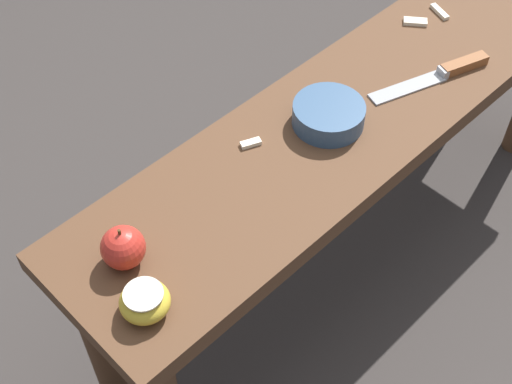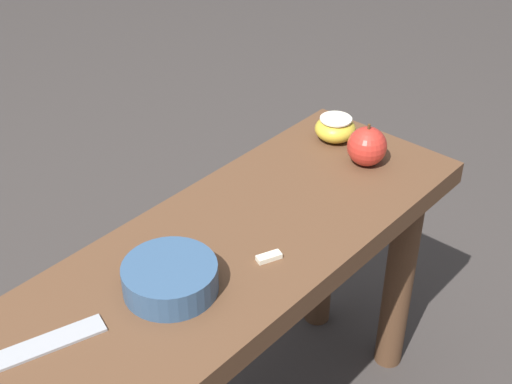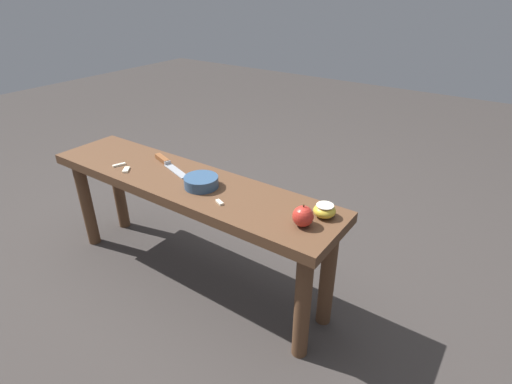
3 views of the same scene
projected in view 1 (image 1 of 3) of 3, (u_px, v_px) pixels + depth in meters
name	position (u px, v px, depth m)	size (l,w,h in m)	color
ground_plane	(341.00, 252.00, 1.69)	(8.00, 8.00, 0.00)	#383330
wooden_bench	(360.00, 132.00, 1.39)	(1.31, 0.31, 0.48)	brown
knife	(447.00, 71.00, 1.37)	(0.25, 0.11, 0.02)	#9EA0A5
apple_whole	(123.00, 248.00, 1.07)	(0.07, 0.07, 0.08)	red
apple_cut	(145.00, 301.00, 1.02)	(0.07, 0.07, 0.04)	gold
apple_slice_near_knife	(251.00, 143.00, 1.25)	(0.04, 0.03, 0.01)	silver
apple_slice_center	(415.00, 22.00, 1.48)	(0.05, 0.05, 0.01)	silver
apple_slice_near_bowl	(440.00, 12.00, 1.50)	(0.03, 0.05, 0.01)	silver
bowl	(328.00, 115.00, 1.27)	(0.13, 0.13, 0.04)	#335175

